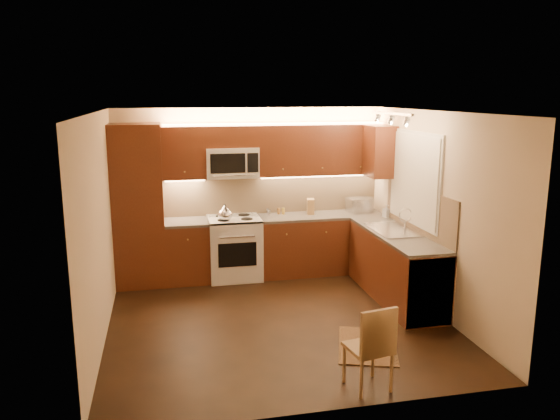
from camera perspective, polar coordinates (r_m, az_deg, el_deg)
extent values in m
cube|color=black|center=(6.80, -0.27, -11.38)|extent=(4.00, 4.00, 0.01)
cube|color=beige|center=(6.24, -0.29, 10.18)|extent=(4.00, 4.00, 0.01)
cube|color=beige|center=(8.33, -3.11, 1.99)|extent=(4.00, 0.01, 2.50)
cube|color=beige|center=(4.54, 4.95, -6.67)|extent=(4.00, 0.01, 2.50)
cube|color=beige|center=(6.32, -18.34, -1.87)|extent=(0.01, 4.00, 2.50)
cube|color=beige|center=(7.08, 15.77, -0.25)|extent=(0.01, 4.00, 2.50)
cube|color=#491F0F|center=(7.97, -14.55, 0.42)|extent=(0.70, 0.60, 2.30)
cube|color=#491F0F|center=(8.14, -9.62, -4.35)|extent=(0.62, 0.60, 0.86)
cube|color=#3E3B38|center=(8.02, -9.74, -1.26)|extent=(0.62, 0.60, 0.04)
cube|color=#491F0F|center=(8.45, 4.27, -3.58)|extent=(1.92, 0.60, 0.86)
cube|color=#3E3B38|center=(8.35, 4.32, -0.60)|extent=(1.92, 0.60, 0.04)
cube|color=#491F0F|center=(7.51, 11.95, -5.84)|extent=(0.60, 2.00, 0.86)
cube|color=#3E3B38|center=(7.38, 12.10, -2.52)|extent=(0.60, 2.00, 0.04)
cube|color=silver|center=(6.91, 14.32, -7.55)|extent=(0.58, 0.60, 0.84)
cube|color=tan|center=(8.39, -0.73, 1.73)|extent=(3.30, 0.02, 0.60)
cube|color=tan|center=(7.44, 14.25, 0.01)|extent=(0.02, 2.00, 0.60)
cube|color=#491F0F|center=(7.98, -10.03, 5.91)|extent=(0.62, 0.35, 0.75)
cube|color=#491F0F|center=(8.30, 4.18, 6.30)|extent=(1.92, 0.35, 0.75)
cube|color=#491F0F|center=(8.01, -5.11, 7.65)|extent=(0.76, 0.35, 0.31)
cube|color=#491F0F|center=(8.16, 10.35, 6.03)|extent=(0.35, 0.50, 0.75)
cube|color=silver|center=(7.50, 13.87, 3.23)|extent=(0.03, 1.44, 1.24)
cube|color=silver|center=(7.49, 13.73, 3.23)|extent=(0.02, 1.36, 1.16)
cube|color=silver|center=(7.10, 11.55, 9.85)|extent=(0.04, 1.20, 0.03)
cube|color=silver|center=(8.58, 8.26, 0.53)|extent=(0.39, 0.31, 0.22)
cube|color=olive|center=(8.36, 3.21, 0.38)|extent=(0.14, 0.18, 0.23)
cylinder|color=silver|center=(8.38, -1.28, -0.08)|extent=(0.04, 0.04, 0.09)
cylinder|color=olive|center=(8.33, -0.13, -0.11)|extent=(0.05, 0.05, 0.09)
cylinder|color=silver|center=(8.26, -1.11, -0.26)|extent=(0.05, 0.05, 0.08)
cylinder|color=#AB9033|center=(8.33, 0.34, -0.11)|extent=(0.05, 0.05, 0.10)
imported|color=silver|center=(8.29, 11.02, -0.09)|extent=(0.11, 0.11, 0.18)
cube|color=black|center=(6.23, 9.07, -13.77)|extent=(0.88, 1.07, 0.01)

